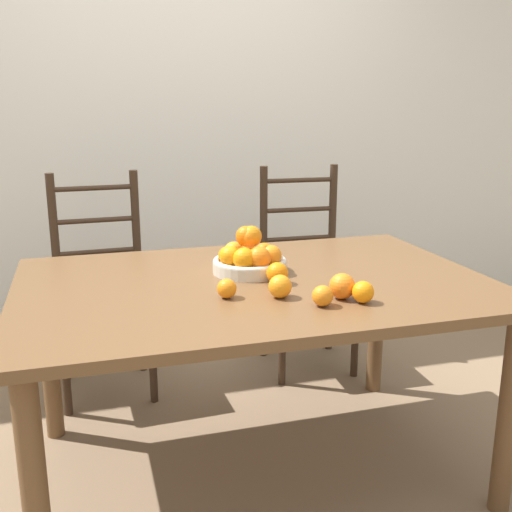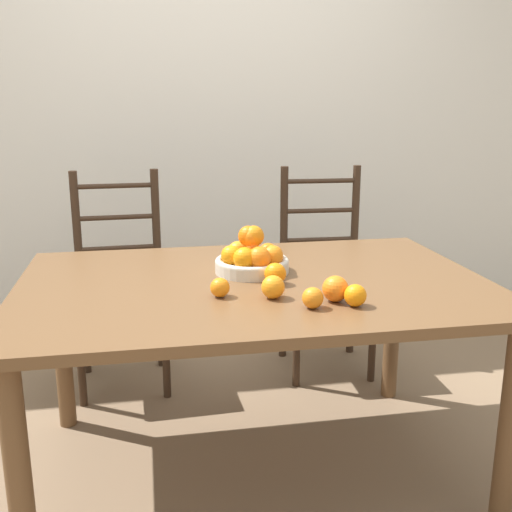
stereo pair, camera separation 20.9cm
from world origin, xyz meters
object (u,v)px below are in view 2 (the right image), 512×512
orange_loose_0 (313,298)px  orange_loose_2 (220,288)px  orange_loose_1 (273,287)px  chair_right (325,275)px  orange_loose_5 (355,295)px  fruit_bowl (252,257)px  orange_loose_4 (275,274)px  orange_loose_3 (335,289)px  chair_left (120,286)px

orange_loose_0 → orange_loose_2: orange_loose_0 is taller
orange_loose_1 → chair_right: (0.50, 1.05, -0.29)m
orange_loose_5 → fruit_bowl: bearing=119.8°
orange_loose_2 → orange_loose_5: orange_loose_5 is taller
fruit_bowl → orange_loose_4: 0.17m
orange_loose_3 → fruit_bowl: bearing=118.0°
orange_loose_0 → orange_loose_4: size_ratio=0.86×
orange_loose_2 → chair_left: size_ratio=0.06×
orange_loose_1 → chair_right: chair_right is taller
orange_loose_0 → orange_loose_2: 0.30m
orange_loose_1 → orange_loose_2: 0.17m
fruit_bowl → orange_loose_1: (0.01, -0.31, -0.02)m
orange_loose_2 → orange_loose_4: size_ratio=0.83×
orange_loose_4 → chair_left: chair_left is taller
chair_left → chair_right: 1.02m
orange_loose_0 → orange_loose_1: bearing=130.7°
orange_loose_1 → orange_loose_2: size_ratio=1.19×
fruit_bowl → orange_loose_0: bearing=-75.2°
chair_right → orange_loose_4: bearing=-114.5°
orange_loose_0 → chair_left: bearing=118.0°
fruit_bowl → orange_loose_0: 0.43m
orange_loose_0 → orange_loose_3: 0.10m
orange_loose_4 → orange_loose_2: bearing=-153.5°
orange_loose_0 → orange_loose_4: (-0.06, 0.26, 0.01)m
orange_loose_0 → chair_right: size_ratio=0.06×
orange_loose_0 → orange_loose_4: orange_loose_4 is taller
fruit_bowl → orange_loose_2: fruit_bowl is taller
orange_loose_4 → chair_left: 1.11m
orange_loose_2 → chair_right: 1.24m
orange_loose_2 → orange_loose_0: bearing=-31.1°
fruit_bowl → orange_loose_1: 0.31m
orange_loose_0 → chair_left: (-0.62, 1.17, -0.28)m
fruit_bowl → chair_right: chair_right is taller
orange_loose_1 → chair_left: (-0.52, 1.05, -0.29)m
orange_loose_1 → chair_right: size_ratio=0.07×
orange_loose_1 → orange_loose_5: orange_loose_1 is taller
orange_loose_4 → orange_loose_0: bearing=-77.1°
orange_loose_1 → chair_right: 1.20m
orange_loose_4 → chair_right: 1.06m
orange_loose_1 → orange_loose_3: orange_loose_3 is taller
orange_loose_0 → orange_loose_1: orange_loose_1 is taller
orange_loose_0 → orange_loose_5: size_ratio=0.95×
orange_loose_0 → chair_right: bearing=71.1°
orange_loose_2 → chair_right: bearing=56.8°
orange_loose_1 → orange_loose_5: (0.23, -0.12, -0.00)m
orange_loose_3 → orange_loose_1: bearing=160.6°
orange_loose_0 → chair_left: 1.35m
orange_loose_2 → orange_loose_1: bearing=-15.0°
fruit_bowl → orange_loose_5: size_ratio=3.92×
orange_loose_5 → orange_loose_4: bearing=125.9°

